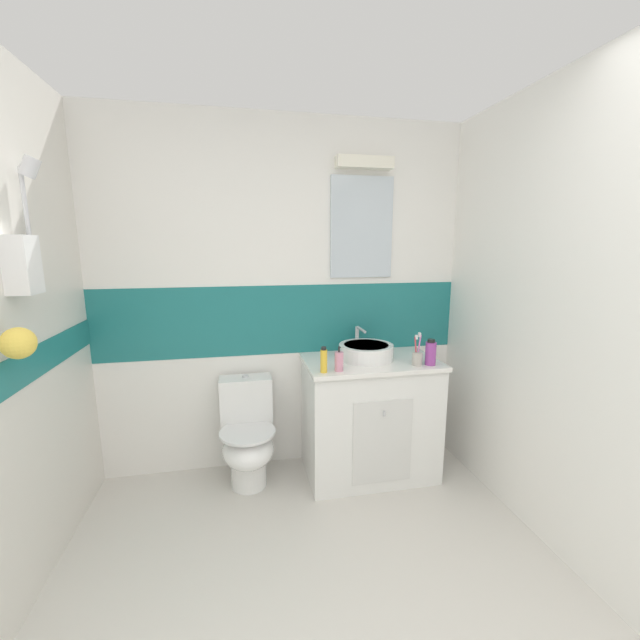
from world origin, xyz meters
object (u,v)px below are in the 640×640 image
object	(u,v)px
toilet	(248,436)
toothbrush_cup	(417,357)
soap_dispenser	(339,361)
deodorant_spray_can	(324,360)
mouthwash_bottle	(431,353)
sink_basin	(366,351)

from	to	relation	value
toilet	toothbrush_cup	size ratio (longest dim) A/B	3.36
soap_dispenser	deodorant_spray_can	bearing A→B (deg)	-174.60
toilet	soap_dispenser	world-z (taller)	soap_dispenser
soap_dispenser	mouthwash_bottle	distance (m)	0.63
toothbrush_cup	deodorant_spray_can	bearing A→B (deg)	-177.85
deodorant_spray_can	toothbrush_cup	bearing A→B (deg)	2.15
deodorant_spray_can	mouthwash_bottle	xyz separation A→B (m)	(0.73, 0.01, 0.00)
sink_basin	deodorant_spray_can	size ratio (longest dim) A/B	2.56
sink_basin	mouthwash_bottle	size ratio (longest dim) A/B	2.44
sink_basin	soap_dispenser	size ratio (longest dim) A/B	2.58
toilet	toothbrush_cup	xyz separation A→B (m)	(1.12, -0.22, 0.56)
sink_basin	deodorant_spray_can	xyz separation A→B (m)	(-0.35, -0.23, 0.02)
toothbrush_cup	mouthwash_bottle	bearing A→B (deg)	-5.70
toothbrush_cup	deodorant_spray_can	world-z (taller)	toothbrush_cup
soap_dispenser	toilet	bearing A→B (deg)	158.37
mouthwash_bottle	sink_basin	bearing A→B (deg)	150.39
soap_dispenser	mouthwash_bottle	size ratio (longest dim) A/B	0.94
deodorant_spray_can	toilet	bearing A→B (deg)	153.46
sink_basin	toothbrush_cup	world-z (taller)	toothbrush_cup
toilet	deodorant_spray_can	size ratio (longest dim) A/B	4.47
mouthwash_bottle	toothbrush_cup	bearing A→B (deg)	174.30
deodorant_spray_can	mouthwash_bottle	size ratio (longest dim) A/B	0.95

